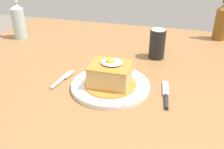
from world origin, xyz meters
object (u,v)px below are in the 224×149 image
at_px(soda_can, 157,44).
at_px(beer_bottle_clear, 18,19).
at_px(fork, 61,80).
at_px(knife, 166,97).
at_px(main_plate, 110,85).
at_px(beer_bottle_amber, 222,20).

bearing_deg(soda_can, beer_bottle_clear, 174.89).
height_order(fork, knife, same).
height_order(main_plate, beer_bottle_amber, beer_bottle_amber).
xyz_separation_m(main_plate, knife, (0.19, -0.02, -0.00)).
distance_m(main_plate, soda_can, 0.32).
height_order(soda_can, beer_bottle_clear, beer_bottle_clear).
xyz_separation_m(knife, beer_bottle_amber, (0.21, 0.63, 0.09)).
bearing_deg(beer_bottle_clear, knife, -26.10).
xyz_separation_m(fork, soda_can, (0.30, 0.30, 0.06)).
xyz_separation_m(knife, beer_bottle_clear, (-0.77, 0.38, 0.09)).
distance_m(fork, beer_bottle_amber, 0.85).
bearing_deg(beer_bottle_amber, fork, -133.21).
bearing_deg(beer_bottle_clear, main_plate, -31.51).
height_order(main_plate, soda_can, soda_can).
height_order(knife, beer_bottle_clear, beer_bottle_clear).
relative_size(main_plate, beer_bottle_clear, 1.01).
bearing_deg(knife, fork, 178.23).
bearing_deg(soda_can, main_plate, -112.40).
bearing_deg(main_plate, fork, -176.91).
bearing_deg(main_plate, beer_bottle_clear, 148.49).
height_order(main_plate, beer_bottle_clear, beer_bottle_clear).
xyz_separation_m(beer_bottle_amber, beer_bottle_clear, (-0.97, -0.25, 0.00)).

